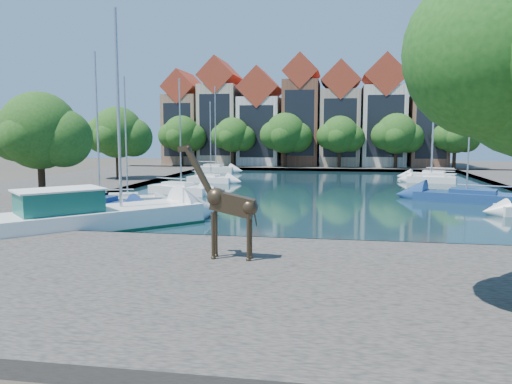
# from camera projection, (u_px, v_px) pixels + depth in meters

# --- Properties ---
(ground) EXTENTS (160.00, 160.00, 0.00)m
(ground) POSITION_uv_depth(u_px,v_px,m) (297.00, 248.00, 24.04)
(ground) COLOR #38332B
(ground) RESTS_ON ground
(water_basin) EXTENTS (38.00, 50.00, 0.08)m
(water_basin) POSITION_uv_depth(u_px,v_px,m) (318.00, 191.00, 47.54)
(water_basin) COLOR black
(water_basin) RESTS_ON ground
(near_quay) EXTENTS (50.00, 14.00, 0.50)m
(near_quay) POSITION_uv_depth(u_px,v_px,m) (280.00, 287.00, 17.15)
(near_quay) COLOR #514C46
(near_quay) RESTS_ON ground
(far_quay) EXTENTS (60.00, 16.00, 0.50)m
(far_quay) POSITION_uv_depth(u_px,v_px,m) (326.00, 166.00, 78.87)
(far_quay) COLOR #514C46
(far_quay) RESTS_ON ground
(left_quay) EXTENTS (14.00, 52.00, 0.50)m
(left_quay) POSITION_uv_depth(u_px,v_px,m) (75.00, 184.00, 51.58)
(left_quay) COLOR #514C46
(left_quay) RESTS_ON ground
(townhouse_west_end) EXTENTS (5.44, 9.18, 14.93)m
(townhouse_west_end) POSITION_uv_depth(u_px,v_px,m) (186.00, 122.00, 81.75)
(townhouse_west_end) COLOR #987153
(townhouse_west_end) RESTS_ON far_quay
(townhouse_west_mid) EXTENTS (5.94, 9.18, 16.79)m
(townhouse_west_mid) POSITION_uv_depth(u_px,v_px,m) (221.00, 116.00, 80.67)
(townhouse_west_mid) COLOR #B8AC8D
(townhouse_west_mid) RESTS_ON far_quay
(townhouse_west_inner) EXTENTS (6.43, 9.18, 15.15)m
(townhouse_west_inner) POSITION_uv_depth(u_px,v_px,m) (261.00, 121.00, 79.72)
(townhouse_west_inner) COLOR silver
(townhouse_west_inner) RESTS_ON far_quay
(townhouse_center) EXTENTS (5.44, 9.18, 16.93)m
(townhouse_center) POSITION_uv_depth(u_px,v_px,m) (302.00, 115.00, 78.55)
(townhouse_center) COLOR brown
(townhouse_center) RESTS_ON far_quay
(townhouse_east_inner) EXTENTS (5.94, 9.18, 15.79)m
(townhouse_east_inner) POSITION_uv_depth(u_px,v_px,m) (340.00, 119.00, 77.65)
(townhouse_east_inner) COLOR tan
(townhouse_east_inner) RESTS_ON far_quay
(townhouse_east_mid) EXTENTS (6.43, 9.18, 16.65)m
(townhouse_east_mid) POSITION_uv_depth(u_px,v_px,m) (383.00, 116.00, 76.55)
(townhouse_east_mid) COLOR beige
(townhouse_east_mid) RESTS_ON far_quay
(townhouse_east_end) EXTENTS (5.44, 9.18, 14.43)m
(townhouse_east_end) POSITION_uv_depth(u_px,v_px,m) (427.00, 122.00, 75.61)
(townhouse_east_end) COLOR brown
(townhouse_east_end) RESTS_ON far_quay
(far_tree_far_west) EXTENTS (7.28, 5.60, 7.68)m
(far_tree_far_west) POSITION_uv_depth(u_px,v_px,m) (182.00, 135.00, 76.45)
(far_tree_far_west) COLOR #332114
(far_tree_far_west) RESTS_ON far_quay
(far_tree_west) EXTENTS (6.76, 5.20, 7.36)m
(far_tree_west) POSITION_uv_depth(u_px,v_px,m) (233.00, 136.00, 75.16)
(far_tree_west) COLOR #332114
(far_tree_west) RESTS_ON far_quay
(far_tree_mid_west) EXTENTS (7.80, 6.00, 8.00)m
(far_tree_mid_west) POSITION_uv_depth(u_px,v_px,m) (286.00, 134.00, 73.83)
(far_tree_mid_west) COLOR #332114
(far_tree_mid_west) RESTS_ON far_quay
(far_tree_mid_east) EXTENTS (7.02, 5.40, 7.52)m
(far_tree_mid_east) POSITION_uv_depth(u_px,v_px,m) (340.00, 136.00, 72.56)
(far_tree_mid_east) COLOR #332114
(far_tree_mid_east) RESTS_ON far_quay
(far_tree_east) EXTENTS (7.54, 5.80, 7.84)m
(far_tree_east) POSITION_uv_depth(u_px,v_px,m) (397.00, 135.00, 71.24)
(far_tree_east) COLOR #332114
(far_tree_east) RESTS_ON far_quay
(far_tree_far_east) EXTENTS (6.76, 5.20, 7.36)m
(far_tree_far_east) POSITION_uv_depth(u_px,v_px,m) (456.00, 136.00, 69.96)
(far_tree_far_east) COLOR #332114
(far_tree_far_east) RESTS_ON far_quay
(side_tree_left_near) EXTENTS (7.80, 6.00, 8.20)m
(side_tree_left_near) POSITION_uv_depth(u_px,v_px,m) (41.00, 133.00, 38.53)
(side_tree_left_near) COLOR #332114
(side_tree_left_near) RESTS_ON left_quay
(side_tree_left_far) EXTENTS (7.28, 5.60, 7.88)m
(side_tree_left_far) POSITION_uv_depth(u_px,v_px,m) (118.00, 134.00, 54.38)
(side_tree_left_far) COLOR #332114
(side_tree_left_far) RESTS_ON left_quay
(giraffe_statue) EXTENTS (3.18, 0.59, 4.55)m
(giraffe_statue) POSITION_uv_depth(u_px,v_px,m) (227.00, 203.00, 19.81)
(giraffe_statue) COLOR #372A1B
(giraffe_statue) RESTS_ON near_quay
(motorsailer) EXTENTS (10.61, 10.91, 12.35)m
(motorsailer) POSITION_uv_depth(u_px,v_px,m) (91.00, 214.00, 27.88)
(motorsailer) COLOR white
(motorsailer) RESTS_ON water_basin
(sailboat_left_a) EXTENTS (5.13, 3.58, 9.54)m
(sailboat_left_a) POSITION_uv_depth(u_px,v_px,m) (128.00, 199.00, 37.46)
(sailboat_left_a) COLOR silver
(sailboat_left_a) RESTS_ON water_basin
(sailboat_left_b) EXTENTS (6.42, 2.87, 10.88)m
(sailboat_left_b) POSITION_uv_depth(u_px,v_px,m) (100.00, 203.00, 34.65)
(sailboat_left_b) COLOR navy
(sailboat_left_b) RESTS_ON water_basin
(sailboat_left_c) EXTENTS (6.29, 3.87, 10.20)m
(sailboat_left_c) POSITION_uv_depth(u_px,v_px,m) (181.00, 188.00, 44.72)
(sailboat_left_c) COLOR white
(sailboat_left_c) RESTS_ON water_basin
(sailboat_left_d) EXTENTS (5.47, 2.98, 8.84)m
(sailboat_left_d) POSITION_uv_depth(u_px,v_px,m) (211.00, 178.00, 55.11)
(sailboat_left_d) COLOR white
(sailboat_left_d) RESTS_ON water_basin
(sailboat_left_e) EXTENTS (5.95, 3.09, 11.82)m
(sailboat_left_e) POSITION_uv_depth(u_px,v_px,m) (216.00, 168.00, 69.49)
(sailboat_left_e) COLOR silver
(sailboat_left_e) RESTS_ON water_basin
(sailboat_right_b) EXTENTS (8.23, 5.27, 12.23)m
(sailboat_right_b) POSITION_uv_depth(u_px,v_px,m) (466.00, 195.00, 39.69)
(sailboat_right_b) COLOR navy
(sailboat_right_b) RESTS_ON water_basin
(sailboat_right_c) EXTENTS (5.33, 2.90, 10.39)m
(sailboat_right_c) POSITION_uv_depth(u_px,v_px,m) (431.00, 178.00, 54.71)
(sailboat_right_c) COLOR white
(sailboat_right_c) RESTS_ON water_basin
(sailboat_right_d) EXTENTS (5.78, 3.65, 9.62)m
(sailboat_right_d) POSITION_uv_depth(u_px,v_px,m) (431.00, 175.00, 58.22)
(sailboat_right_d) COLOR white
(sailboat_right_d) RESTS_ON water_basin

